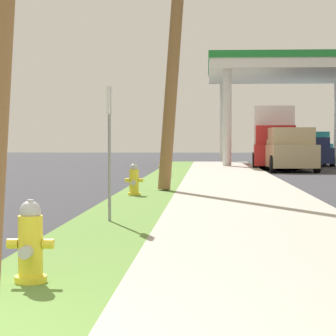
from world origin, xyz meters
TOP-DOWN VIEW (x-y plane):
  - fire_hydrant_nearest at (0.60, 2.37)m, footprint 0.42×0.38m
  - fire_hydrant_second at (0.48, 12.78)m, footprint 0.42×0.38m
  - fire_hydrant_third at (0.62, 22.44)m, footprint 0.42×0.37m
  - utility_pole_midground at (1.37, 14.93)m, footprint 1.21×1.81m
  - street_sign_post at (0.64, 7.33)m, footprint 0.05×0.36m
  - car_white_by_near_pump at (7.35, 40.23)m, footprint 1.98×4.52m
  - car_navy_by_far_pump at (8.09, 36.73)m, footprint 2.09×4.57m
  - truck_red_at_forecourt at (5.58, 33.05)m, footprint 2.48×6.51m
  - truck_teal_on_apron at (8.96, 44.06)m, footprint 2.29×5.46m
  - truck_tan_at_far_bay at (5.90, 29.47)m, footprint 2.31×5.47m

SIDE VIEW (x-z plane):
  - fire_hydrant_nearest at x=0.60m, z-range 0.07..0.82m
  - fire_hydrant_second at x=0.48m, z-range 0.07..0.82m
  - fire_hydrant_third at x=0.62m, z-range 0.07..0.82m
  - car_white_by_near_pump at x=7.35m, z-range -0.07..1.51m
  - car_navy_by_far_pump at x=8.09m, z-range -0.07..1.51m
  - truck_teal_on_apron at x=8.96m, z-range -0.07..1.90m
  - truck_tan_at_far_bay at x=5.90m, z-range -0.07..1.90m
  - truck_red_at_forecourt at x=5.58m, z-range -0.07..3.04m
  - street_sign_post at x=0.64m, z-range 0.57..2.69m
  - utility_pole_midground at x=1.37m, z-range 0.20..8.95m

